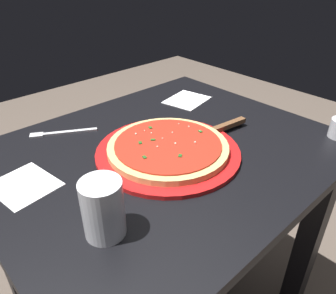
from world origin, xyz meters
name	(u,v)px	position (x,y,z in m)	size (l,w,h in m)	color
restaurant_table	(165,194)	(0.00, 0.00, 0.58)	(0.90, 0.74, 0.73)	black
serving_plate	(168,152)	(-0.01, -0.03, 0.74)	(0.37, 0.37, 0.01)	red
pizza	(168,147)	(-0.01, -0.03, 0.76)	(0.31, 0.31, 0.02)	#DBB26B
pizza_server	(217,130)	(0.16, -0.05, 0.75)	(0.22, 0.08, 0.01)	silver
cup_tall_drink	(103,209)	(-0.28, -0.15, 0.79)	(0.08, 0.08, 0.11)	silver
napkin_folded_right	(187,100)	(0.27, 0.19, 0.74)	(0.14, 0.12, 0.00)	white
napkin_loose_left	(24,185)	(-0.34, 0.10, 0.74)	(0.12, 0.14, 0.00)	white
fork	(60,133)	(-0.17, 0.26, 0.74)	(0.17, 0.11, 0.00)	silver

